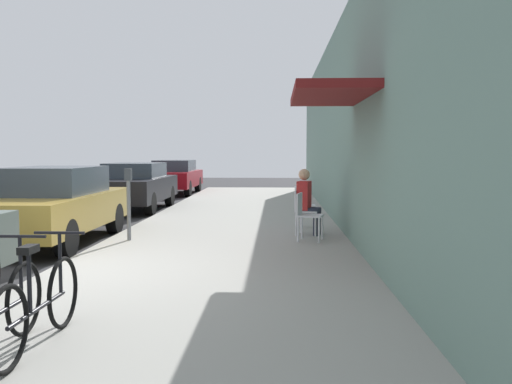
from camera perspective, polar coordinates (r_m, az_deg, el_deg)
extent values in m
plane|color=#2D2D30|center=(7.94, -21.65, -8.78)|extent=(60.00, 60.00, 0.00)
cube|color=#9E9B93|center=(9.27, -3.55, -6.28)|extent=(4.50, 32.00, 0.12)
cube|color=gray|center=(9.21, 11.55, 7.52)|extent=(0.30, 32.00, 4.58)
cube|color=maroon|center=(8.46, 7.60, 9.98)|extent=(1.10, 2.80, 0.12)
cube|color=#A58433|center=(11.13, -20.38, -1.82)|extent=(1.80, 4.40, 0.62)
cube|color=#333D47|center=(11.23, -20.16, 1.14)|extent=(1.48, 2.11, 0.52)
cylinder|color=black|center=(12.18, -14.43, -2.66)|extent=(0.22, 0.64, 0.64)
cylinder|color=black|center=(12.72, -21.29, -2.52)|extent=(0.22, 0.64, 0.64)
cylinder|color=black|center=(9.62, -19.08, -4.55)|extent=(0.22, 0.64, 0.64)
cube|color=black|center=(16.86, -12.48, 0.34)|extent=(1.80, 4.40, 0.65)
cube|color=#333D47|center=(16.97, -12.38, 2.21)|extent=(1.48, 2.11, 0.44)
cylinder|color=black|center=(18.03, -8.94, -0.40)|extent=(0.22, 0.64, 0.64)
cylinder|color=black|center=(18.40, -13.78, -0.38)|extent=(0.22, 0.64, 0.64)
cylinder|color=black|center=(15.37, -10.89, -1.21)|extent=(0.22, 0.64, 0.64)
cylinder|color=black|center=(15.80, -16.50, -1.16)|extent=(0.22, 0.64, 0.64)
cube|color=maroon|center=(23.07, -8.48, 1.37)|extent=(1.80, 4.40, 0.62)
cube|color=#333D47|center=(23.19, -8.43, 2.72)|extent=(1.48, 2.11, 0.46)
cylinder|color=black|center=(24.30, -6.04, 0.79)|extent=(0.22, 0.64, 0.64)
cylinder|color=black|center=(24.57, -9.70, 0.80)|extent=(0.22, 0.64, 0.64)
cylinder|color=black|center=(21.61, -7.08, 0.37)|extent=(0.22, 0.64, 0.64)
cylinder|color=black|center=(21.92, -11.17, 0.37)|extent=(0.22, 0.64, 0.64)
cylinder|color=slate|center=(10.36, -13.04, -1.86)|extent=(0.07, 0.07, 1.10)
cube|color=#383D42|center=(10.31, -13.10, 1.79)|extent=(0.12, 0.10, 0.22)
torus|color=black|center=(5.34, -22.87, -10.12)|extent=(0.04, 0.66, 0.66)
cylinder|color=black|center=(5.24, -23.19, -7.28)|extent=(0.03, 0.03, 0.56)
cylinder|color=black|center=(5.19, -23.28, -4.24)|extent=(0.46, 0.03, 0.03)
torus|color=black|center=(5.44, -19.34, -9.78)|extent=(0.04, 0.66, 0.66)
torus|color=black|center=(4.51, -24.35, -12.80)|extent=(0.04, 0.66, 0.66)
cylinder|color=black|center=(4.97, -21.60, -11.16)|extent=(0.04, 1.05, 0.04)
cylinder|color=black|center=(4.78, -22.42, -8.71)|extent=(0.04, 0.04, 0.50)
cube|color=black|center=(4.73, -22.51, -5.51)|extent=(0.10, 0.20, 0.06)
cylinder|color=black|center=(5.33, -19.61, -6.98)|extent=(0.03, 0.03, 0.56)
cylinder|color=black|center=(5.29, -19.69, -4.00)|extent=(0.46, 0.03, 0.03)
cylinder|color=silver|center=(10.24, 6.87, -3.69)|extent=(0.04, 0.04, 0.45)
cylinder|color=silver|center=(9.87, 6.53, -3.98)|extent=(0.04, 0.04, 0.45)
cylinder|color=silver|center=(10.30, 4.78, -3.62)|extent=(0.04, 0.04, 0.45)
cylinder|color=silver|center=(9.93, 4.36, -3.91)|extent=(0.04, 0.04, 0.45)
cube|color=silver|center=(10.06, 5.65, -2.44)|extent=(0.53, 0.53, 0.03)
cube|color=silver|center=(10.07, 4.51, -1.25)|extent=(0.13, 0.43, 0.40)
cylinder|color=silver|center=(10.98, 6.58, -3.15)|extent=(0.04, 0.04, 0.45)
cylinder|color=silver|center=(10.61, 6.17, -3.40)|extent=(0.04, 0.04, 0.45)
cylinder|color=silver|center=(11.06, 4.65, -3.08)|extent=(0.04, 0.04, 0.45)
cylinder|color=silver|center=(10.70, 4.17, -3.33)|extent=(0.04, 0.04, 0.45)
cube|color=silver|center=(10.81, 5.40, -1.98)|extent=(0.54, 0.54, 0.03)
cube|color=silver|center=(10.84, 4.35, -0.87)|extent=(0.15, 0.43, 0.40)
cylinder|color=#232838|center=(10.90, 6.44, -3.16)|extent=(0.11, 0.11, 0.47)
cylinder|color=#232838|center=(10.90, 5.78, -1.91)|extent=(0.38, 0.23, 0.14)
cylinder|color=#232838|center=(10.70, 6.22, -3.29)|extent=(0.11, 0.11, 0.47)
cylinder|color=#232838|center=(10.70, 5.54, -2.02)|extent=(0.38, 0.23, 0.14)
cube|color=#B22626|center=(10.80, 5.00, -0.36)|extent=(0.31, 0.41, 0.56)
sphere|color=tan|center=(10.78, 5.01, 1.82)|extent=(0.22, 0.22, 0.22)
cylinder|color=silver|center=(12.08, 5.96, -2.48)|extent=(0.04, 0.04, 0.45)
cylinder|color=silver|center=(11.71, 6.09, -2.70)|extent=(0.04, 0.04, 0.45)
cylinder|color=silver|center=(12.06, 4.16, -2.48)|extent=(0.04, 0.04, 0.45)
cylinder|color=silver|center=(11.68, 4.23, -2.70)|extent=(0.04, 0.04, 0.45)
cube|color=silver|center=(11.86, 5.12, -1.44)|extent=(0.44, 0.44, 0.03)
cube|color=silver|center=(11.83, 4.13, -0.45)|extent=(0.03, 0.44, 0.40)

